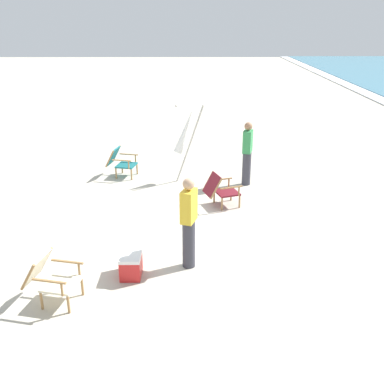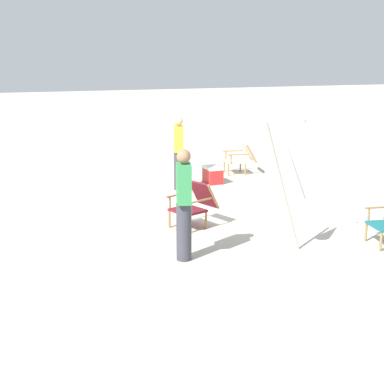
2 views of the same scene
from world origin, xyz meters
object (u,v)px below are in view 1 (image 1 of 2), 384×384
object	(u,v)px
beach_chair_back_right	(120,161)
person_by_waterline	(247,153)
beach_chair_mid_center	(220,189)
person_near_chairs	(189,222)
umbrella_furled_white	(185,132)
beach_chair_back_left	(50,277)
cooler_box	(131,265)

from	to	relation	value
beach_chair_back_right	person_by_waterline	size ratio (longest dim) A/B	0.52
beach_chair_mid_center	person_near_chairs	world-z (taller)	person_near_chairs
beach_chair_back_right	umbrella_furled_white	distance (m)	2.01
beach_chair_back_left	person_near_chairs	bearing A→B (deg)	115.99
umbrella_furled_white	person_near_chairs	xyz separation A→B (m)	(4.34, 0.10, -0.48)
beach_chair_mid_center	person_by_waterline	xyz separation A→B (m)	(-1.42, 0.76, 0.42)
beach_chair_back_left	person_near_chairs	xyz separation A→B (m)	(-1.02, 2.09, 0.42)
person_near_chairs	person_by_waterline	xyz separation A→B (m)	(-4.06, 1.46, 0.00)
beach_chair_back_left	person_by_waterline	distance (m)	6.21
beach_chair_back_right	person_near_chairs	distance (m)	5.09
person_by_waterline	cooler_box	distance (m)	5.03
beach_chair_mid_center	umbrella_furled_white	bearing A→B (deg)	-154.83
beach_chair_back_left	person_near_chairs	world-z (taller)	person_near_chairs
beach_chair_back_left	beach_chair_mid_center	world-z (taller)	beach_chair_mid_center
beach_chair_back_right	person_by_waterline	bearing A→B (deg)	78.80
beach_chair_back_left	umbrella_furled_white	bearing A→B (deg)	159.65
beach_chair_back_left	cooler_box	distance (m)	1.35
beach_chair_back_left	beach_chair_mid_center	bearing A→B (deg)	142.65
umbrella_furled_white	cooler_box	distance (m)	4.85
umbrella_furled_white	beach_chair_mid_center	bearing A→B (deg)	25.17
beach_chair_back_right	umbrella_furled_white	size ratio (longest dim) A/B	0.42
umbrella_furled_white	cooler_box	world-z (taller)	umbrella_furled_white
beach_chair_back_left	person_by_waterline	world-z (taller)	person_by_waterline
beach_chair_back_left	beach_chair_back_right	xyz separation A→B (m)	(-5.73, 0.23, 0.00)
beach_chair_back_right	beach_chair_mid_center	world-z (taller)	beach_chair_back_right
person_by_waterline	cooler_box	bearing A→B (deg)	-29.19
beach_chair_mid_center	person_near_chairs	distance (m)	2.76
beach_chair_back_right	cooler_box	world-z (taller)	beach_chair_back_right
beach_chair_back_left	beach_chair_back_right	distance (m)	5.74
umbrella_furled_white	person_near_chairs	bearing A→B (deg)	1.30
person_near_chairs	person_by_waterline	bearing A→B (deg)	160.17
beach_chair_mid_center	cooler_box	size ratio (longest dim) A/B	1.84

